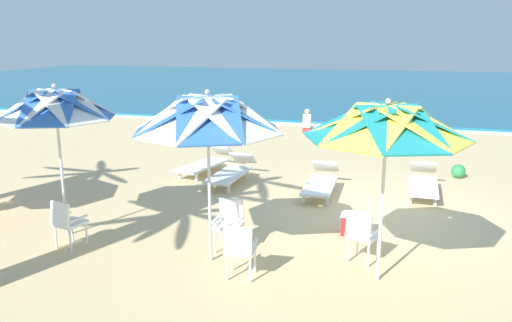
{
  "coord_description": "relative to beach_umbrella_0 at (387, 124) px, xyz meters",
  "views": [
    {
      "loc": [
        0.26,
        -10.25,
        3.53
      ],
      "look_at": [
        -2.54,
        -0.17,
        1.0
      ],
      "focal_mm": 35.96,
      "sensor_mm": 36.0,
      "label": 1
    }
  ],
  "objects": [
    {
      "name": "ground_plane",
      "position": [
        -0.13,
        3.0,
        -2.36
      ],
      "size": [
        80.0,
        80.0,
        0.0
      ],
      "primitive_type": "plane",
      "color": "#D3B784"
    },
    {
      "name": "sea",
      "position": [
        -0.13,
        31.88,
        -2.31
      ],
      "size": [
        80.0,
        36.0,
        0.1
      ],
      "primitive_type": "cube",
      "color": "#19607F",
      "rests_on": "ground"
    },
    {
      "name": "surf_foam",
      "position": [
        -0.13,
        13.58,
        -2.35
      ],
      "size": [
        80.0,
        0.7,
        0.01
      ],
      "primitive_type": "cube",
      "color": "white",
      "rests_on": "ground"
    },
    {
      "name": "beach_umbrella_0",
      "position": [
        0.0,
        0.0,
        0.0
      ],
      "size": [
        2.34,
        2.34,
        2.72
      ],
      "color": "silver",
      "rests_on": "ground"
    },
    {
      "name": "plastic_chair_0",
      "position": [
        -0.29,
        0.56,
        -1.86
      ],
      "size": [
        0.57,
        0.59,
        0.87
      ],
      "color": "white",
      "rests_on": "ground"
    },
    {
      "name": "beach_umbrella_1",
      "position": [
        -2.64,
        -0.01,
        0.01
      ],
      "size": [
        2.36,
        2.36,
        2.77
      ],
      "color": "silver",
      "rests_on": "ground"
    },
    {
      "name": "plastic_chair_1",
      "position": [
        -1.99,
        -0.5,
        -1.86
      ],
      "size": [
        0.47,
        0.5,
        0.87
      ],
      "color": "white",
      "rests_on": "ground"
    },
    {
      "name": "plastic_chair_2",
      "position": [
        -2.5,
        0.53,
        -1.86
      ],
      "size": [
        0.44,
        0.47,
        0.87
      ],
      "color": "white",
      "rests_on": "ground"
    },
    {
      "name": "beach_umbrella_2",
      "position": [
        -5.56,
        0.31,
        0.01
      ],
      "size": [
        2.06,
        2.06,
        2.76
      ],
      "color": "silver",
      "rests_on": "ground"
    },
    {
      "name": "plastic_chair_3",
      "position": [
        -5.16,
        -0.21,
        -1.86
      ],
      "size": [
        0.53,
        0.55,
        0.87
      ],
      "color": "white",
      "rests_on": "ground"
    },
    {
      "name": "sun_lounger_0",
      "position": [
        0.8,
        4.7,
        -2.08
      ],
      "size": [
        0.69,
        2.16,
        0.62
      ],
      "color": "white",
      "rests_on": "ground"
    },
    {
      "name": "sun_lounger_1",
      "position": [
        -1.47,
        4.14,
        -2.08
      ],
      "size": [
        0.66,
        2.15,
        0.62
      ],
      "color": "white",
      "rests_on": "ground"
    },
    {
      "name": "sun_lounger_2",
      "position": [
        -3.75,
        4.45,
        -2.08
      ],
      "size": [
        0.74,
        2.18,
        0.62
      ],
      "color": "white",
      "rests_on": "ground"
    },
    {
      "name": "sun_lounger_3",
      "position": [
        -4.7,
        5.17,
        -2.08
      ],
      "size": [
        1.07,
        2.23,
        0.62
      ],
      "color": "white",
      "rests_on": "ground"
    },
    {
      "name": "cooler_box",
      "position": [
        -0.49,
        1.76,
        -2.16
      ],
      "size": [
        0.5,
        0.34,
        0.4
      ],
      "color": "red",
      "rests_on": "ground"
    },
    {
      "name": "beach_ball",
      "position": [
        1.74,
        6.43,
        -2.18
      ],
      "size": [
        0.36,
        0.36,
        0.36
      ],
      "primitive_type": "sphere",
      "color": "#2D8C4C",
      "rests_on": "ground"
    },
    {
      "name": "beachgoer_seated",
      "position": [
        -3.14,
        11.86,
        -2.07
      ],
      "size": [
        0.3,
        0.93,
        0.92
      ],
      "color": "red",
      "rests_on": "ground"
    }
  ]
}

